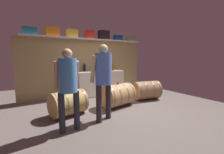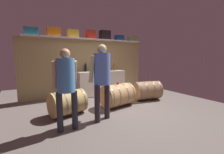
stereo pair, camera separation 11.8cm
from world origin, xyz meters
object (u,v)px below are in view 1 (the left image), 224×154
object	(u,v)px
toolcase_navy	(118,38)
wine_bottle_amber	(113,67)
tasting_cup	(118,83)
wine_bottle_dark	(85,67)
wine_barrel_near	(118,95)
toolcase_teal	(30,31)
work_cabinet	(100,83)
wine_barrel_flank	(146,90)
toolcase_red	(90,35)
toolcase_black	(104,35)
toolcase_orange	(52,32)
visitor_tasting	(103,75)
wine_barrel_far	(68,103)
wine_glass	(103,69)
winemaker_pouring	(68,81)
toolcase_olive	(130,39)
toolcase_yellow	(72,34)

from	to	relation	value
toolcase_navy	wine_bottle_amber	bearing A→B (deg)	-149.14
tasting_cup	wine_bottle_dark	bearing A→B (deg)	99.75
wine_barrel_near	wine_bottle_dark	bearing A→B (deg)	91.48
toolcase_teal	toolcase_navy	size ratio (longest dim) A/B	1.16
work_cabinet	wine_barrel_flank	world-z (taller)	work_cabinet
toolcase_red	toolcase_black	bearing A→B (deg)	-2.23
toolcase_orange	visitor_tasting	bearing A→B (deg)	-77.13
toolcase_orange	visitor_tasting	xyz separation A→B (m)	(0.52, -2.31, -1.13)
toolcase_orange	wine_barrel_near	world-z (taller)	toolcase_orange
visitor_tasting	toolcase_black	bearing A→B (deg)	43.19
wine_bottle_amber	tasting_cup	world-z (taller)	wine_bottle_amber
work_cabinet	wine_barrel_far	bearing A→B (deg)	-138.13
toolcase_red	wine_bottle_dark	distance (m)	1.17
toolcase_red	wine_glass	distance (m)	1.29
toolcase_red	winemaker_pouring	distance (m)	3.07
toolcase_black	visitor_tasting	bearing A→B (deg)	-115.42
toolcase_black	wine_bottle_amber	size ratio (longest dim) A/B	1.30
toolcase_teal	work_cabinet	world-z (taller)	toolcase_teal
tasting_cup	toolcase_orange	bearing A→B (deg)	128.39
wine_bottle_amber	wine_glass	xyz separation A→B (m)	(-0.44, -0.03, -0.04)
visitor_tasting	wine_bottle_amber	bearing A→B (deg)	35.59
wine_bottle_dark	wine_bottle_amber	size ratio (longest dim) A/B	1.03
toolcase_olive	toolcase_teal	bearing A→B (deg)	-177.57
toolcase_navy	wine_barrel_flank	size ratio (longest dim) A/B	0.36
wine_glass	wine_barrel_near	world-z (taller)	wine_glass
toolcase_navy	tasting_cup	bearing A→B (deg)	-128.79
wine_barrel_far	toolcase_black	bearing A→B (deg)	29.15
toolcase_red	toolcase_olive	size ratio (longest dim) A/B	0.91
toolcase_red	work_cabinet	world-z (taller)	toolcase_red
wine_bottle_dark	visitor_tasting	distance (m)	2.37
wine_barrel_far	toolcase_yellow	bearing A→B (deg)	55.87
toolcase_orange	wine_barrel_near	xyz separation A→B (m)	(1.32, -1.67, -1.82)
wine_barrel_far	wine_barrel_near	bearing A→B (deg)	-14.11
wine_bottle_dark	winemaker_pouring	distance (m)	2.72
toolcase_orange	wine_barrel_far	size ratio (longest dim) A/B	0.45
work_cabinet	winemaker_pouring	world-z (taller)	winemaker_pouring
toolcase_orange	toolcase_navy	xyz separation A→B (m)	(2.46, 0.00, -0.03)
toolcase_red	wine_glass	xyz separation A→B (m)	(0.33, -0.34, -1.19)
toolcase_teal	visitor_tasting	distance (m)	2.80
toolcase_teal	work_cabinet	size ratio (longest dim) A/B	0.22
winemaker_pouring	wine_barrel_near	bearing A→B (deg)	26.04
wine_bottle_dark	winemaker_pouring	bearing A→B (deg)	-118.27
toolcase_orange	wine_bottle_amber	xyz separation A→B (m)	(2.03, -0.31, -1.15)
toolcase_yellow	wine_bottle_dark	xyz separation A→B (m)	(0.42, 0.00, -1.14)
toolcase_navy	wine_barrel_flank	distance (m)	2.41
winemaker_pouring	toolcase_teal	bearing A→B (deg)	100.25
toolcase_teal	toolcase_red	bearing A→B (deg)	1.58
wine_barrel_near	toolcase_teal	bearing A→B (deg)	131.08
toolcase_teal	tasting_cup	xyz separation A→B (m)	(1.94, -1.67, -1.46)
wine_bottle_dark	toolcase_teal	bearing A→B (deg)	-179.85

